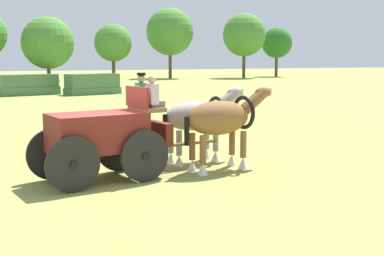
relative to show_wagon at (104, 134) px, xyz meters
name	(u,v)px	position (x,y,z in m)	size (l,w,h in m)	color
ground_plane	(99,181)	(-0.17, -0.03, -1.24)	(220.00, 220.00, 0.00)	olive
show_wagon	(104,134)	(0.00, 0.00, 0.00)	(5.53, 2.23, 2.81)	maroon
draft_horse_near	(197,118)	(3.22, 1.24, 0.14)	(2.95, 1.23, 2.26)	#9E998E
draft_horse_off	(222,120)	(3.43, -0.04, 0.21)	(3.06, 1.33, 2.34)	brown
parked_vehicle_d	(28,85)	(1.00, 32.65, -0.39)	(5.41, 3.02, 1.75)	#477047
parked_vehicle_e	(92,84)	(6.29, 31.46, -0.38)	(5.00, 3.01, 1.78)	#477047
tree_d	(48,43)	(6.19, 59.51, 3.88)	(7.10, 7.10, 8.68)	brown
tree_e	(113,43)	(15.33, 59.86, 3.97)	(5.38, 5.38, 7.92)	brown
tree_f	(170,32)	(24.27, 60.55, 5.72)	(7.12, 7.12, 10.54)	brown
tree_g	(244,35)	(35.29, 57.49, 5.32)	(6.60, 6.60, 9.88)	brown
tree_h	(277,43)	(42.80, 60.14, 4.26)	(5.00, 5.00, 8.03)	brown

